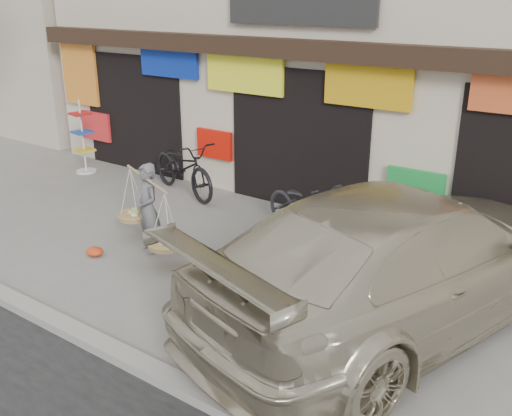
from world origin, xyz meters
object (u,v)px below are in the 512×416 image
Objects in this scene: bike_0 at (184,167)px; display_rack at (83,144)px; suv at (404,257)px; street_vendor at (148,212)px; bike_2 at (305,207)px.

bike_0 is 2.98m from display_rack.
bike_0 is 0.34× the size of suv.
suv is 3.82× the size of display_rack.
street_vendor is 0.97× the size of bike_2.
display_rack is (-8.59, 1.89, -0.19)m from suv.
street_vendor is 5.00m from display_rack.
street_vendor is at bearing -131.20° from bike_0.
bike_0 is (-1.48, 2.46, -0.09)m from street_vendor.
bike_0 is at bearing 100.86° from bike_2.
bike_0 is 1.30× the size of display_rack.
bike_0 is at bearing 3.41° from display_rack.
street_vendor is at bearing 21.92° from suv.
street_vendor is 2.70m from bike_2.
suv reaches higher than bike_2.
bike_2 is (1.70, 2.08, -0.18)m from street_vendor.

